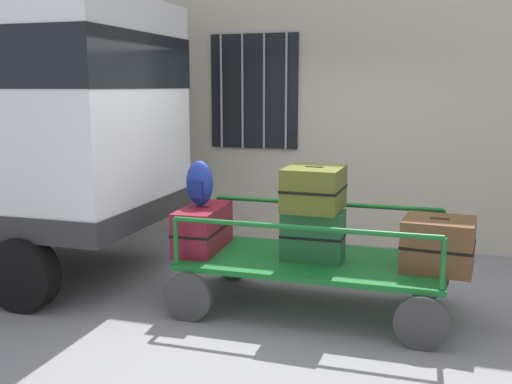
{
  "coord_description": "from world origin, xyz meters",
  "views": [
    {
      "loc": [
        1.36,
        -5.25,
        2.07
      ],
      "look_at": [
        -0.24,
        -0.05,
        1.09
      ],
      "focal_mm": 41.43,
      "sensor_mm": 36.0,
      "label": 1
    }
  ],
  "objects": [
    {
      "name": "ground_plane",
      "position": [
        0.0,
        0.0,
        0.0
      ],
      "size": [
        40.0,
        40.0,
        0.0
      ],
      "primitive_type": "plane",
      "color": "gray"
    },
    {
      "name": "building_wall",
      "position": [
        -0.0,
        2.52,
        2.5
      ],
      "size": [
        12.0,
        0.38,
        5.0
      ],
      "color": "#BCB29E",
      "rests_on": "ground"
    },
    {
      "name": "luggage_cart",
      "position": [
        0.31,
        -0.05,
        0.4
      ],
      "size": [
        2.45,
        1.25,
        0.49
      ],
      "color": "#146023",
      "rests_on": "ground"
    },
    {
      "name": "cart_railing",
      "position": [
        0.31,
        -0.05,
        0.86
      ],
      "size": [
        2.32,
        1.11,
        0.44
      ],
      "color": "#146023",
      "rests_on": "luggage_cart"
    },
    {
      "name": "suitcase_left_bottom",
      "position": [
        -0.79,
        -0.05,
        0.7
      ],
      "size": [
        0.41,
        0.83,
        0.43
      ],
      "color": "maroon",
      "rests_on": "luggage_cart"
    },
    {
      "name": "suitcase_midleft_bottom",
      "position": [
        0.31,
        -0.08,
        0.72
      ],
      "size": [
        0.57,
        0.32,
        0.47
      ],
      "color": "#194C28",
      "rests_on": "luggage_cart"
    },
    {
      "name": "suitcase_midleft_middle",
      "position": [
        0.31,
        -0.07,
        1.16
      ],
      "size": [
        0.52,
        0.6,
        0.4
      ],
      "color": "#4C5119",
      "rests_on": "suitcase_midleft_bottom"
    },
    {
      "name": "suitcase_center_bottom",
      "position": [
        1.41,
        -0.04,
        0.72
      ],
      "size": [
        0.65,
        0.59,
        0.46
      ],
      "color": "brown",
      "rests_on": "luggage_cart"
    },
    {
      "name": "backpack",
      "position": [
        -0.83,
        -0.02,
        1.14
      ],
      "size": [
        0.27,
        0.22,
        0.44
      ],
      "color": "navy",
      "rests_on": "suitcase_left_bottom"
    }
  ]
}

